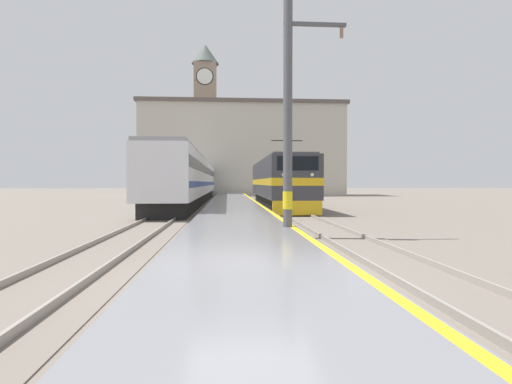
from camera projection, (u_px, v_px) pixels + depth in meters
ground_plane at (232, 203)px, 37.57m from camera, size 200.00×200.00×0.00m
platform at (233, 203)px, 32.58m from camera, size 3.78×140.00×0.41m
rail_track_near at (274, 205)px, 32.82m from camera, size 2.83×140.00×0.16m
rail_track_far at (186, 206)px, 32.31m from camera, size 2.83×140.00×0.16m
locomotive_train at (279, 183)px, 30.00m from camera, size 2.92×16.43×4.66m
passenger_train at (194, 180)px, 39.34m from camera, size 2.92×40.89×4.10m
catenary_mast at (289, 117)px, 13.40m from camera, size 2.14×0.33×7.62m
clock_tower at (205, 115)px, 71.46m from camera, size 4.84×4.84×26.59m
station_building at (243, 150)px, 58.49m from camera, size 29.39×8.66×13.38m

